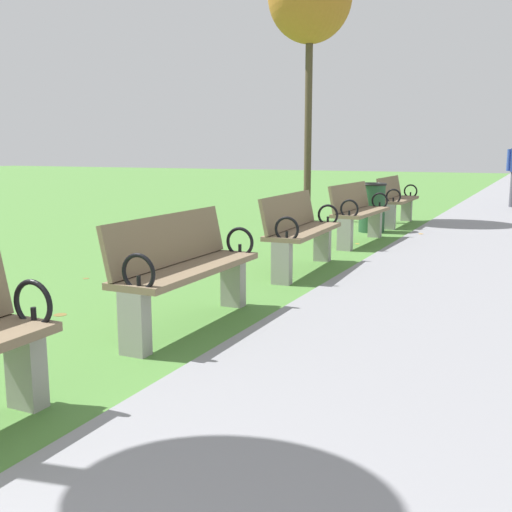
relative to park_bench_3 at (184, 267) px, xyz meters
The scene contains 6 objects.
park_bench_3 is the anchor object (origin of this frame).
park_bench_4 2.51m from the park_bench_3, 90.00° to the left, with size 0.55×1.62×0.90m.
park_bench_5 4.90m from the park_bench_3, 90.00° to the left, with size 0.52×1.61×0.90m.
park_bench_6 7.45m from the park_bench_3, 90.00° to the left, with size 0.48×1.60×0.90m.
trash_bin 6.26m from the park_bench_3, 91.35° to the left, with size 0.48×0.48×0.84m.
scattered_leaves 1.56m from the park_bench_3, 92.98° to the left, with size 4.55×14.16×0.02m.
Camera 1 is at (2.06, 0.73, 1.41)m, focal length 42.89 mm.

